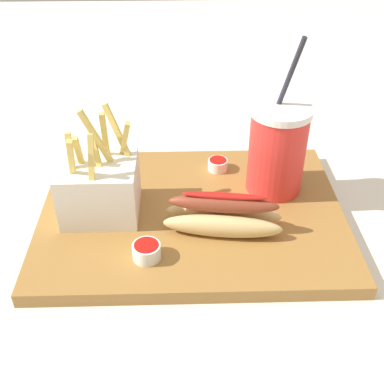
{
  "coord_description": "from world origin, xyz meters",
  "views": [
    {
      "loc": [
        -0.02,
        -0.55,
        0.45
      ],
      "look_at": [
        0.0,
        0.0,
        0.05
      ],
      "focal_mm": 45.62,
      "sensor_mm": 36.0,
      "label": 1
    }
  ],
  "objects_px": {
    "ketchup_cup_1": "(218,164)",
    "soda_cup": "(277,149)",
    "hot_dog_1": "(223,216)",
    "ketchup_cup_2": "(147,250)",
    "fries_basket": "(99,187)"
  },
  "relations": [
    {
      "from": "ketchup_cup_1",
      "to": "hot_dog_1",
      "type": "bearing_deg",
      "value": -91.53
    },
    {
      "from": "ketchup_cup_1",
      "to": "ketchup_cup_2",
      "type": "xyz_separation_m",
      "value": [
        -0.1,
        -0.2,
        0.0
      ]
    },
    {
      "from": "soda_cup",
      "to": "fries_basket",
      "type": "height_order",
      "value": "soda_cup"
    },
    {
      "from": "soda_cup",
      "to": "ketchup_cup_2",
      "type": "distance_m",
      "value": 0.24
    },
    {
      "from": "soda_cup",
      "to": "ketchup_cup_1",
      "type": "bearing_deg",
      "value": 146.96
    },
    {
      "from": "fries_basket",
      "to": "ketchup_cup_1",
      "type": "height_order",
      "value": "fries_basket"
    },
    {
      "from": "fries_basket",
      "to": "ketchup_cup_1",
      "type": "distance_m",
      "value": 0.2
    },
    {
      "from": "hot_dog_1",
      "to": "ketchup_cup_2",
      "type": "height_order",
      "value": "hot_dog_1"
    },
    {
      "from": "soda_cup",
      "to": "ketchup_cup_1",
      "type": "distance_m",
      "value": 0.11
    },
    {
      "from": "soda_cup",
      "to": "ketchup_cup_2",
      "type": "height_order",
      "value": "soda_cup"
    },
    {
      "from": "soda_cup",
      "to": "hot_dog_1",
      "type": "xyz_separation_m",
      "value": [
        -0.08,
        -0.1,
        -0.04
      ]
    },
    {
      "from": "ketchup_cup_2",
      "to": "fries_basket",
      "type": "bearing_deg",
      "value": 125.02
    },
    {
      "from": "ketchup_cup_1",
      "to": "soda_cup",
      "type": "bearing_deg",
      "value": -33.04
    },
    {
      "from": "fries_basket",
      "to": "hot_dog_1",
      "type": "xyz_separation_m",
      "value": [
        0.17,
        -0.04,
        -0.02
      ]
    },
    {
      "from": "hot_dog_1",
      "to": "soda_cup",
      "type": "bearing_deg",
      "value": 48.7
    }
  ]
}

